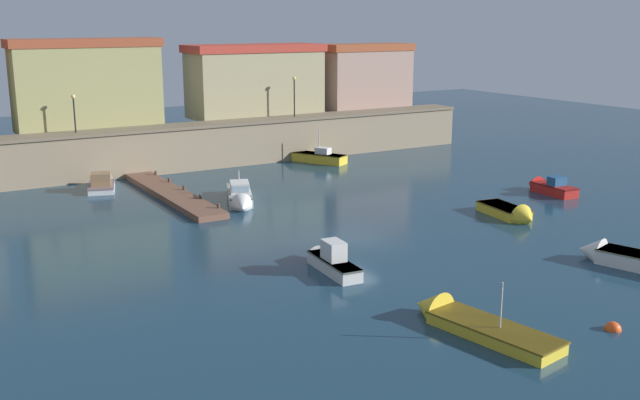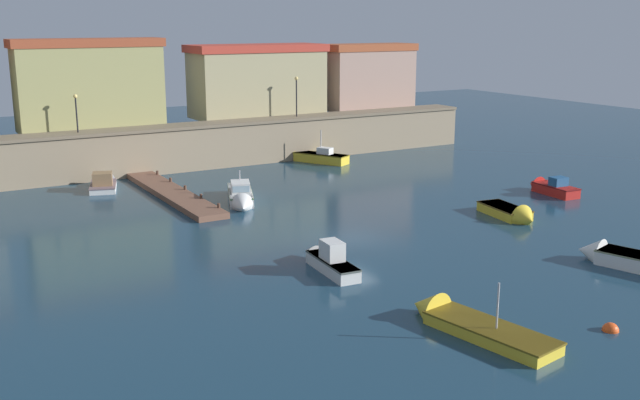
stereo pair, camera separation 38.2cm
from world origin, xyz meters
The scene contains 15 objects.
ground_plane centered at (0.00, 0.00, 0.00)m, with size 141.60×141.60×0.00m, color #19384C.
quay_wall centered at (0.00, 25.01, 1.92)m, with size 55.31×3.12×3.81m.
old_town_backdrop centered at (-1.89, 28.63, 7.13)m, with size 50.23×5.46×7.49m.
pier_dock centered at (-5.40, 15.73, 0.20)m, with size 2.13×15.74×0.70m.
quay_lamp_0 centered at (-9.75, 25.01, 5.84)m, with size 0.32×0.32×3.00m.
quay_lamp_1 centered at (9.92, 25.01, 6.21)m, with size 0.32×0.32×3.63m.
moored_boat_0 centered at (11.34, -1.36, 0.34)m, with size 2.37×4.97×1.66m.
moored_boat_1 centered at (-4.05, -3.88, 0.51)m, with size 1.56×5.27×1.85m.
moored_boat_2 centered at (18.99, 2.63, 0.45)m, with size 1.70×4.57×1.68m.
moored_boat_3 centered at (-3.05, -13.22, 0.29)m, with size 2.95×7.20×3.04m.
moored_boat_4 centered at (10.17, 22.43, 0.47)m, with size 4.32×6.34×3.24m.
moored_boat_5 centered at (-2.03, 11.25, 0.49)m, with size 3.91×6.72×2.51m.
moored_boat_6 centered at (9.56, -11.31, 0.41)m, with size 3.26×6.10×1.61m.
moored_boat_7 centered at (-8.98, 21.14, 0.40)m, with size 3.07×4.97×2.03m.
mooring_buoy_0 centered at (2.01, -16.46, 0.00)m, with size 0.69×0.69×0.69m, color #EA4C19.
Camera 1 is at (-23.10, -34.87, 12.47)m, focal length 41.86 mm.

